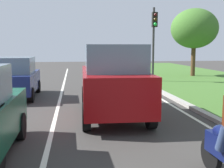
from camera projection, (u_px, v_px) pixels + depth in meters
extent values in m
plane|color=#383533|center=(76.00, 94.00, 13.15)|extent=(60.00, 60.00, 0.00)
cube|color=silver|center=(61.00, 95.00, 13.06)|extent=(0.12, 32.00, 0.01)
cube|color=silver|center=(151.00, 93.00, 13.64)|extent=(0.12, 32.00, 0.01)
cube|color=#9E9B93|center=(160.00, 91.00, 13.70)|extent=(0.24, 48.00, 0.12)
cube|color=maroon|center=(113.00, 87.00, 8.94)|extent=(2.03, 4.55, 1.10)
cube|color=slate|center=(113.00, 58.00, 8.67)|extent=(1.78, 2.75, 0.80)
cylinder|color=black|center=(85.00, 97.00, 10.43)|extent=(0.24, 0.77, 0.76)
cylinder|color=black|center=(131.00, 96.00, 10.62)|extent=(0.24, 0.77, 0.76)
cylinder|color=black|center=(86.00, 117.00, 7.41)|extent=(0.24, 0.77, 0.76)
cylinder|color=black|center=(151.00, 115.00, 7.60)|extent=(0.24, 0.77, 0.76)
cylinder|color=black|center=(20.00, 126.00, 6.73)|extent=(0.23, 0.64, 0.64)
cube|color=navy|center=(17.00, 82.00, 12.30)|extent=(1.69, 3.72, 0.80)
cube|color=slate|center=(15.00, 65.00, 11.96)|extent=(1.51, 1.92, 0.68)
cylinder|color=black|center=(6.00, 87.00, 13.47)|extent=(0.23, 0.60, 0.60)
cylinder|color=black|center=(38.00, 86.00, 13.70)|extent=(0.23, 0.60, 0.60)
cylinder|color=black|center=(31.00, 95.00, 11.24)|extent=(0.23, 0.60, 0.60)
ellipsoid|color=#0C143F|center=(223.00, 133.00, 4.64)|extent=(0.29, 0.51, 0.24)
cylinder|color=black|center=(211.00, 154.00, 5.05)|extent=(0.12, 0.60, 0.60)
cylinder|color=navy|center=(223.00, 139.00, 4.34)|extent=(0.17, 0.30, 0.45)
cylinder|color=#2D2D2D|center=(153.00, 45.00, 17.64)|extent=(0.14, 0.14, 4.65)
cube|color=black|center=(155.00, 20.00, 17.24)|extent=(0.32, 0.24, 0.90)
sphere|color=#3F0F0F|center=(155.00, 15.00, 17.07)|extent=(0.20, 0.20, 0.20)
sphere|color=#382B0C|center=(155.00, 19.00, 17.11)|extent=(0.20, 0.20, 0.20)
sphere|color=green|center=(155.00, 24.00, 17.14)|extent=(0.20, 0.20, 0.20)
cylinder|color=#4C331E|center=(193.00, 61.00, 21.03)|extent=(0.32, 0.32, 2.29)
ellipsoid|color=#3D6B28|center=(194.00, 28.00, 20.71)|extent=(3.44, 3.44, 2.93)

